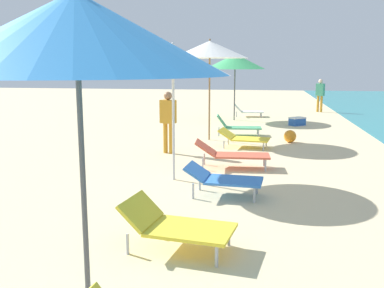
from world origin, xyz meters
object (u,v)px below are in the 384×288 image
Objects in this scene: umbrella_farthest at (235,62)px; lounger_farthest_shoreside at (248,111)px; umbrella_fourth at (210,50)px; person_walking_mid at (320,92)px; umbrella_third at (173,61)px; cooler_box at (297,121)px; umbrella_second at (76,34)px; lounger_third_inland at (223,178)px; lounger_fourth_inland at (243,138)px; lounger_second_shoreside at (176,225)px; person_walking_near at (168,117)px; lounger_fourth_shoreside at (237,126)px; beach_ball at (290,136)px; lounger_third_shoreside at (231,153)px.

umbrella_farthest is 2.46m from lounger_farthest_shoreside.
umbrella_fourth is 1.90× the size of person_walking_mid.
person_walking_mid is at bearing 72.21° from umbrella_third.
cooler_box is at bearing 52.55° from umbrella_fourth.
umbrella_second is at bearing -97.85° from lounger_farthest_shoreside.
lounger_third_inland is 4.49m from lounger_fourth_inland.
lounger_second_shoreside is 5.82m from person_walking_near.
lounger_second_shoreside is at bearing -161.80° from person_walking_mid.
lounger_third_inland is (0.92, 3.50, -2.11)m from umbrella_second.
cooler_box is at bearing -57.47° from lounger_farthest_shoreside.
umbrella_fourth is (0.10, 4.61, 0.36)m from umbrella_third.
umbrella_third is at bearing -92.99° from umbrella_farthest.
umbrella_third is at bearing -99.77° from lounger_farthest_shoreside.
lounger_fourth_shoreside is (0.75, 1.00, -2.31)m from umbrella_fourth.
person_walking_near and person_walking_mid have the same top height.
lounger_third_inland is 5.63m from beach_ball.
beach_ball is (1.43, -6.19, -0.07)m from lounger_farthest_shoreside.
person_walking_mid reaches higher than lounger_third_inland.
umbrella_farthest is (-0.19, 12.62, 2.00)m from lounger_second_shoreside.
umbrella_third is 1.59× the size of lounger_third_shoreside.
umbrella_second reaches higher than lounger_third_shoreside.
person_walking_near is at bearing 137.36° from lounger_third_shoreside.
lounger_farthest_shoreside is at bearing 97.13° from lounger_second_shoreside.
lounger_fourth_inland is 0.52× the size of umbrella_farthest.
lounger_fourth_shoreside is at bearing -96.01° from lounger_farthest_shoreside.
umbrella_fourth reaches higher than umbrella_second.
person_walking_mid is (3.74, 3.72, -1.39)m from umbrella_farthest.
lounger_second_shoreside is (0.58, 1.26, -2.11)m from umbrella_second.
person_walking_near reaches higher than beach_ball.
cooler_box is at bearing 76.62° from lounger_fourth_inland.
lounger_fourth_shoreside is 1.04× the size of lounger_fourth_inland.
person_walking_near reaches higher than lounger_third_inland.
lounger_fourth_shoreside is 3.53m from person_walking_near.
lounger_fourth_inland is 2.13× the size of cooler_box.
umbrella_farthest reaches higher than lounger_fourth_inland.
lounger_fourth_inland is (1.05, 7.98, -2.16)m from umbrella_second.
person_walking_near is 11.78m from person_walking_mid.
cooler_box is at bearing 82.20° from lounger_third_inland.
person_walking_near reaches higher than lounger_fourth_shoreside.
lounger_fourth_inland is (0.30, -2.04, -0.03)m from lounger_fourth_shoreside.
lounger_third_inland is 3.83m from person_walking_near.
beach_ball is at bearing -68.66° from umbrella_farthest.
umbrella_farthest is at bearing 103.28° from lounger_fourth_inland.
umbrella_fourth reaches higher than lounger_third_inland.
lounger_third_inland reaches higher than beach_ball.
umbrella_third reaches higher than lounger_third_shoreside.
umbrella_farthest is 7.49× the size of beach_ball.
person_walking_mid reaches higher than lounger_fourth_shoreside.
umbrella_third reaches higher than cooler_box.
lounger_third_shoreside is at bearing -164.53° from person_walking_mid.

